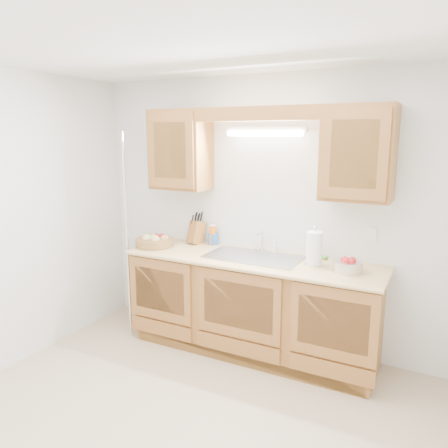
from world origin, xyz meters
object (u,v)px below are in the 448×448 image
Objects in this scene: paper_towel at (314,249)px; fruit_basket at (155,241)px; apple_bowl at (348,265)px; knife_block at (196,232)px.

fruit_basket is at bearing -176.49° from paper_towel.
paper_towel is 1.17× the size of apple_bowl.
paper_towel is at bearing 168.09° from apple_bowl.
apple_bowl is at bearing 1.06° from fruit_basket.
knife_block is 1.57m from apple_bowl.
knife_block is at bearing 170.92° from apple_bowl.
apple_bowl reaches higher than fruit_basket.
knife_block reaches higher than fruit_basket.
fruit_basket is 1.49× the size of knife_block.
apple_bowl is (1.55, -0.25, -0.06)m from knife_block.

